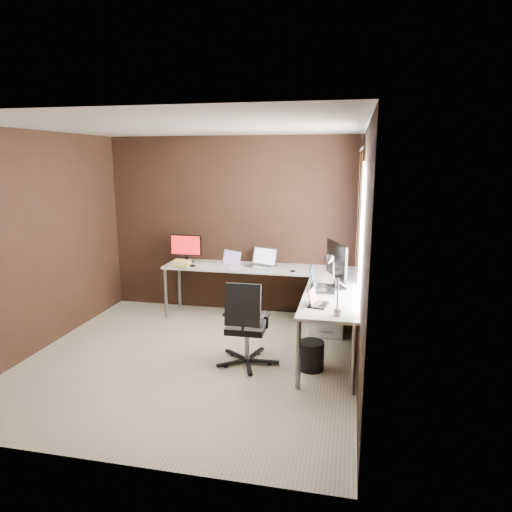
{
  "coord_description": "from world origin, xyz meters",
  "views": [
    {
      "loc": [
        1.69,
        -4.47,
        2.18
      ],
      "look_at": [
        0.54,
        0.95,
        1.0
      ],
      "focal_mm": 32.0,
      "sensor_mm": 36.0,
      "label": 1
    }
  ],
  "objects_px": {
    "monitor_right": "(336,262)",
    "laptop_black_small": "(316,302)",
    "laptop_white": "(229,263)",
    "laptop_silver": "(262,263)",
    "book_stack": "(181,264)",
    "desk_lamp": "(332,277)",
    "monitor_left": "(186,247)",
    "office_chair": "(246,340)",
    "laptop_black_big": "(319,284)",
    "drawer_pedestal": "(327,309)",
    "wastebasket": "(311,356)"
  },
  "relations": [
    {
      "from": "monitor_right",
      "to": "laptop_black_small",
      "type": "xyz_separation_m",
      "value": [
        -0.17,
        -0.7,
        -0.26
      ]
    },
    {
      "from": "book_stack",
      "to": "monitor_left",
      "type": "bearing_deg",
      "value": 95.39
    },
    {
      "from": "monitor_left",
      "to": "office_chair",
      "type": "relative_size",
      "value": 0.48
    },
    {
      "from": "drawer_pedestal",
      "to": "laptop_black_big",
      "type": "xyz_separation_m",
      "value": [
        -0.07,
        -0.57,
        0.49
      ]
    },
    {
      "from": "laptop_silver",
      "to": "laptop_black_small",
      "type": "bearing_deg",
      "value": -40.94
    },
    {
      "from": "drawer_pedestal",
      "to": "laptop_silver",
      "type": "relative_size",
      "value": 1.33
    },
    {
      "from": "drawer_pedestal",
      "to": "office_chair",
      "type": "relative_size",
      "value": 0.63
    },
    {
      "from": "laptop_silver",
      "to": "book_stack",
      "type": "bearing_deg",
      "value": -148.34
    },
    {
      "from": "laptop_silver",
      "to": "desk_lamp",
      "type": "relative_size",
      "value": 0.8
    },
    {
      "from": "book_stack",
      "to": "office_chair",
      "type": "xyz_separation_m",
      "value": [
        1.22,
        -1.3,
        -0.49
      ]
    },
    {
      "from": "office_chair",
      "to": "laptop_black_big",
      "type": "bearing_deg",
      "value": 37.51
    },
    {
      "from": "desk_lamp",
      "to": "laptop_silver",
      "type": "bearing_deg",
      "value": 116.68
    },
    {
      "from": "drawer_pedestal",
      "to": "laptop_black_small",
      "type": "distance_m",
      "value": 1.27
    },
    {
      "from": "monitor_right",
      "to": "laptop_black_big",
      "type": "xyz_separation_m",
      "value": [
        -0.18,
        -0.09,
        -0.24
      ]
    },
    {
      "from": "desk_lamp",
      "to": "monitor_right",
      "type": "bearing_deg",
      "value": 85.71
    },
    {
      "from": "laptop_silver",
      "to": "office_chair",
      "type": "bearing_deg",
      "value": -65.26
    },
    {
      "from": "monitor_right",
      "to": "laptop_black_small",
      "type": "relative_size",
      "value": 2.25
    },
    {
      "from": "laptop_white",
      "to": "laptop_black_big",
      "type": "relative_size",
      "value": 0.95
    },
    {
      "from": "drawer_pedestal",
      "to": "monitor_right",
      "type": "relative_size",
      "value": 0.98
    },
    {
      "from": "monitor_left",
      "to": "monitor_right",
      "type": "height_order",
      "value": "monitor_right"
    },
    {
      "from": "drawer_pedestal",
      "to": "laptop_black_small",
      "type": "relative_size",
      "value": 2.2
    },
    {
      "from": "laptop_black_big",
      "to": "laptop_white",
      "type": "bearing_deg",
      "value": 55.16
    },
    {
      "from": "laptop_silver",
      "to": "wastebasket",
      "type": "distance_m",
      "value": 1.82
    },
    {
      "from": "monitor_left",
      "to": "book_stack",
      "type": "relative_size",
      "value": 1.61
    },
    {
      "from": "laptop_white",
      "to": "laptop_silver",
      "type": "xyz_separation_m",
      "value": [
        0.45,
        0.09,
        0.01
      ]
    },
    {
      "from": "monitor_left",
      "to": "laptop_black_big",
      "type": "distance_m",
      "value": 2.21
    },
    {
      "from": "laptop_white",
      "to": "laptop_black_small",
      "type": "xyz_separation_m",
      "value": [
        1.31,
        -1.46,
        -0.01
      ]
    },
    {
      "from": "monitor_right",
      "to": "desk_lamp",
      "type": "xyz_separation_m",
      "value": [
        -0.01,
        -0.9,
        0.06
      ]
    },
    {
      "from": "laptop_black_small",
      "to": "book_stack",
      "type": "relative_size",
      "value": 0.96
    },
    {
      "from": "wastebasket",
      "to": "book_stack",
      "type": "bearing_deg",
      "value": 146.58
    },
    {
      "from": "monitor_right",
      "to": "wastebasket",
      "type": "distance_m",
      "value": 1.1
    },
    {
      "from": "monitor_right",
      "to": "laptop_white",
      "type": "xyz_separation_m",
      "value": [
        -1.48,
        0.77,
        -0.25
      ]
    },
    {
      "from": "laptop_white",
      "to": "laptop_silver",
      "type": "relative_size",
      "value": 0.85
    },
    {
      "from": "monitor_right",
      "to": "laptop_black_small",
      "type": "bearing_deg",
      "value": 145.53
    },
    {
      "from": "drawer_pedestal",
      "to": "laptop_black_big",
      "type": "bearing_deg",
      "value": -97.42
    },
    {
      "from": "book_stack",
      "to": "laptop_silver",
      "type": "bearing_deg",
      "value": 11.7
    },
    {
      "from": "book_stack",
      "to": "monitor_right",
      "type": "bearing_deg",
      "value": -16.56
    },
    {
      "from": "laptop_white",
      "to": "office_chair",
      "type": "distance_m",
      "value": 1.62
    },
    {
      "from": "drawer_pedestal",
      "to": "monitor_right",
      "type": "height_order",
      "value": "monitor_right"
    },
    {
      "from": "laptop_black_small",
      "to": "book_stack",
      "type": "bearing_deg",
      "value": 65.15
    },
    {
      "from": "drawer_pedestal",
      "to": "laptop_white",
      "type": "height_order",
      "value": "laptop_white"
    },
    {
      "from": "monitor_left",
      "to": "office_chair",
      "type": "bearing_deg",
      "value": -50.85
    },
    {
      "from": "laptop_silver",
      "to": "laptop_black_big",
      "type": "xyz_separation_m",
      "value": [
        0.85,
        -0.95,
        0.0
      ]
    },
    {
      "from": "laptop_white",
      "to": "office_chair",
      "type": "xyz_separation_m",
      "value": [
        0.57,
        -1.43,
        -0.5
      ]
    },
    {
      "from": "monitor_left",
      "to": "desk_lamp",
      "type": "bearing_deg",
      "value": -39.49
    },
    {
      "from": "laptop_silver",
      "to": "book_stack",
      "type": "relative_size",
      "value": 1.59
    },
    {
      "from": "book_stack",
      "to": "wastebasket",
      "type": "distance_m",
      "value": 2.38
    },
    {
      "from": "laptop_black_small",
      "to": "office_chair",
      "type": "relative_size",
      "value": 0.29
    },
    {
      "from": "monitor_right",
      "to": "monitor_left",
      "type": "bearing_deg",
      "value": 46.43
    },
    {
      "from": "drawer_pedestal",
      "to": "office_chair",
      "type": "bearing_deg",
      "value": -124.8
    }
  ]
}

